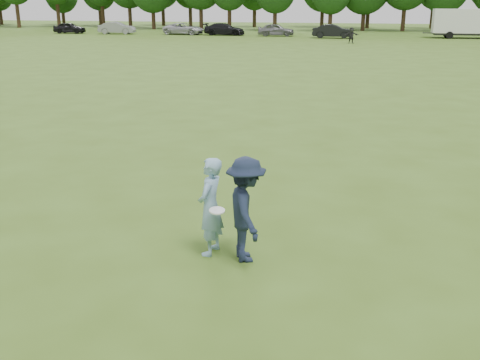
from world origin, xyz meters
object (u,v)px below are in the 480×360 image
(car_f, at_px, (333,31))
(player_far_d, at_px, (351,35))
(car_a, at_px, (70,28))
(cargo_trailer, at_px, (470,22))
(car_e, at_px, (276,30))
(thrower, at_px, (210,207))
(car_b, at_px, (117,28))
(car_d, at_px, (224,29))
(defender, at_px, (246,210))
(car_c, at_px, (184,29))

(car_f, bearing_deg, player_far_d, -161.54)
(car_a, relative_size, car_f, 0.88)
(car_f, height_order, cargo_trailer, cargo_trailer)
(car_e, xyz_separation_m, car_f, (6.89, -2.13, 0.02))
(thrower, height_order, car_b, thrower)
(car_e, bearing_deg, car_d, 82.81)
(car_d, height_order, car_e, car_e)
(thrower, xyz_separation_m, defender, (0.66, -0.11, 0.04))
(car_a, bearing_deg, car_f, -93.52)
(thrower, xyz_separation_m, cargo_trailer, (14.10, 60.75, 0.89))
(car_b, xyz_separation_m, car_d, (13.95, 0.47, -0.03))
(car_a, xyz_separation_m, car_c, (15.24, 0.69, 0.01))
(thrower, xyz_separation_m, player_far_d, (1.24, 50.48, -0.10))
(car_c, relative_size, cargo_trailer, 0.57)
(car_b, distance_m, car_c, 8.69)
(player_far_d, bearing_deg, car_f, 93.96)
(car_d, bearing_deg, thrower, -167.20)
(thrower, bearing_deg, car_f, -171.77)
(cargo_trailer, bearing_deg, player_far_d, -141.39)
(defender, xyz_separation_m, car_b, (-28.96, 60.02, -0.17))
(defender, bearing_deg, cargo_trailer, -35.36)
(player_far_d, relative_size, cargo_trailer, 0.17)
(defender, xyz_separation_m, car_e, (-8.54, 60.14, -0.18))
(car_b, relative_size, car_d, 0.92)
(car_e, relative_size, cargo_trailer, 0.48)
(car_a, xyz_separation_m, car_d, (20.53, 0.43, 0.03))
(thrower, distance_m, defender, 0.67)
(car_c, height_order, car_f, car_f)
(car_d, height_order, car_f, car_f)
(defender, relative_size, cargo_trailer, 0.21)
(player_far_d, xyz_separation_m, car_d, (-15.58, 9.89, -0.06))
(car_c, xyz_separation_m, cargo_trailer, (33.74, 0.13, 1.07))
(car_f, bearing_deg, car_c, 83.42)
(car_a, xyz_separation_m, car_b, (6.58, -0.04, 0.06))
(defender, height_order, cargo_trailer, cargo_trailer)
(defender, bearing_deg, thrower, 57.38)
(car_e, bearing_deg, defender, -176.08)
(car_d, relative_size, car_f, 1.08)
(thrower, distance_m, car_a, 69.35)
(car_c, distance_m, car_d, 5.30)
(car_e, bearing_deg, player_far_d, -140.48)
(player_far_d, bearing_deg, car_d, 134.85)
(car_e, height_order, car_f, car_f)
(player_far_d, distance_m, car_b, 31.00)
(defender, distance_m, cargo_trailer, 62.34)
(car_a, height_order, car_e, car_e)
(defender, relative_size, car_f, 0.40)
(thrower, xyz_separation_m, car_a, (-34.88, 59.94, -0.19))
(defender, distance_m, player_far_d, 50.60)
(thrower, height_order, car_e, thrower)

